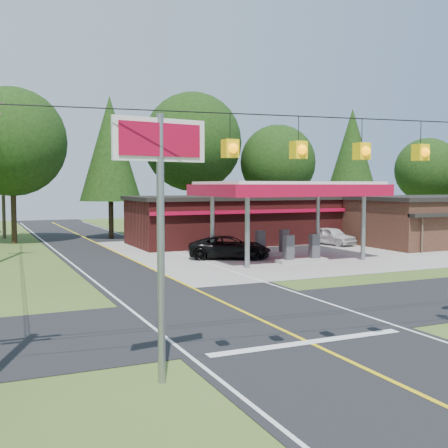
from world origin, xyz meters
name	(u,v)px	position (x,y,z in m)	size (l,w,h in m)	color
ground	(253,317)	(0.00, 0.00, 0.00)	(120.00, 120.00, 0.00)	#37571E
main_highway	(253,317)	(0.00, 0.00, 0.01)	(8.00, 120.00, 0.02)	black
cross_road	(253,317)	(0.00, 0.00, 0.01)	(70.00, 7.00, 0.02)	black
lane_center_yellow	(253,316)	(0.00, 0.00, 0.03)	(0.15, 110.00, 0.00)	yellow
gas_canopy	(287,191)	(9.00, 13.00, 4.27)	(10.60, 7.40, 4.88)	gray
convenience_store	(233,219)	(10.00, 22.98, 1.92)	(16.40, 7.55, 3.80)	#4F1816
utility_pole_north	(3,184)	(-6.50, 35.00, 4.75)	(0.30, 0.30, 9.50)	#473828
overhead_beacons	(331,121)	(-1.00, -6.00, 6.21)	(17.04, 2.04, 1.03)	black
treeline_backdrop	(116,147)	(0.82, 24.01, 7.49)	(70.27, 51.59, 13.30)	#332316
suv_car	(230,248)	(5.77, 14.50, 0.72)	(5.15, 5.15, 1.43)	black
sedan_car	(332,236)	(16.41, 18.68, 0.70)	(4.08, 4.08, 1.39)	silver
big_stop_sign	(160,187)	(-5.00, -5.01, 4.63)	(2.32, 0.47, 6.30)	gray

